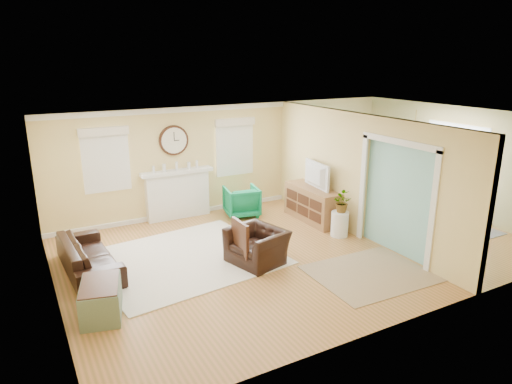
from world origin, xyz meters
TOP-DOWN VIEW (x-y plane):
  - floor at (0.00, 0.00)m, footprint 9.00×9.00m
  - wall_back at (0.00, 3.00)m, footprint 9.00×0.02m
  - wall_front at (0.00, -3.00)m, footprint 9.00×0.02m
  - wall_left at (-4.50, 0.00)m, footprint 0.02×6.00m
  - wall_right at (4.50, 0.00)m, footprint 0.02×6.00m
  - ceiling at (0.00, 0.00)m, footprint 9.00×6.00m
  - partition at (1.51, 0.28)m, footprint 0.17×6.00m
  - fireplace at (-1.50, 2.88)m, footprint 1.70×0.30m
  - wall_clock at (-1.50, 2.97)m, footprint 0.70×0.07m
  - window_left at (-3.05, 2.95)m, footprint 1.05×0.13m
  - window_right at (0.05, 2.95)m, footprint 1.05×0.13m
  - french_doors at (4.45, 0.00)m, footprint 0.06×1.70m
  - pendant at (3.00, 0.00)m, footprint 0.30×0.30m
  - rug_cream at (-2.19, 0.58)m, footprint 3.57×3.19m
  - rug_jute at (0.47, -1.60)m, footprint 2.07×1.72m
  - rug_grey at (3.15, -0.04)m, footprint 2.50×3.13m
  - sofa at (-3.87, 0.89)m, footprint 0.89×2.07m
  - eames_chair at (-1.06, -0.21)m, footprint 1.10×1.19m
  - green_chair at (-0.12, 2.27)m, footprint 0.90×0.92m
  - trunk at (-3.96, -0.71)m, footprint 0.76×1.01m
  - credenza at (1.18, 1.17)m, footprint 0.54×1.60m
  - tv at (1.16, 1.17)m, footprint 0.25×1.05m
  - garden_stool at (1.12, 0.09)m, footprint 0.37×0.37m
  - potted_plant at (1.12, 0.09)m, footprint 0.40×0.45m
  - dining_table at (3.15, -0.04)m, footprint 1.23×1.83m
  - dining_chair_n at (3.24, 1.07)m, footprint 0.46×0.46m
  - dining_chair_s at (3.12, -1.10)m, footprint 0.54×0.54m
  - dining_chair_w at (2.44, -0.13)m, footprint 0.47×0.47m
  - dining_chair_e at (3.77, 0.03)m, footprint 0.47×0.47m

SIDE VIEW (x-z plane):
  - floor at x=0.00m, z-range 0.00..0.00m
  - rug_jute at x=0.47m, z-range 0.00..0.01m
  - rug_grey at x=3.15m, z-range 0.00..0.01m
  - rug_cream at x=-2.19m, z-range 0.00..0.02m
  - trunk at x=-3.96m, z-range 0.00..0.52m
  - garden_stool at x=1.12m, z-range 0.00..0.54m
  - sofa at x=-3.87m, z-range 0.00..0.59m
  - dining_table at x=3.15m, z-range 0.00..0.59m
  - eames_chair at x=-1.06m, z-range 0.00..0.65m
  - green_chair at x=-0.12m, z-range 0.00..0.72m
  - credenza at x=1.18m, z-range 0.00..0.80m
  - dining_chair_n at x=3.24m, z-range 0.07..0.94m
  - dining_chair_w at x=2.44m, z-range 0.08..1.03m
  - fireplace at x=-1.50m, z-range 0.01..1.18m
  - dining_chair_e at x=3.77m, z-range 0.09..1.12m
  - dining_chair_s at x=3.12m, z-range 0.09..1.13m
  - potted_plant at x=1.12m, z-range 0.54..0.98m
  - tv at x=1.16m, z-range 0.80..1.40m
  - french_doors at x=4.45m, z-range 0.00..2.20m
  - wall_back at x=0.00m, z-range 0.00..2.60m
  - wall_front at x=0.00m, z-range 0.00..2.60m
  - wall_left at x=-4.50m, z-range 0.00..2.60m
  - wall_right at x=4.50m, z-range 0.00..2.60m
  - partition at x=1.51m, z-range 0.06..2.66m
  - window_left at x=-3.05m, z-range 0.95..2.37m
  - window_right at x=0.05m, z-range 0.95..2.37m
  - wall_clock at x=-1.50m, z-range 1.50..2.20m
  - pendant at x=3.00m, z-range 1.93..2.48m
  - ceiling at x=0.00m, z-range 2.59..2.61m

